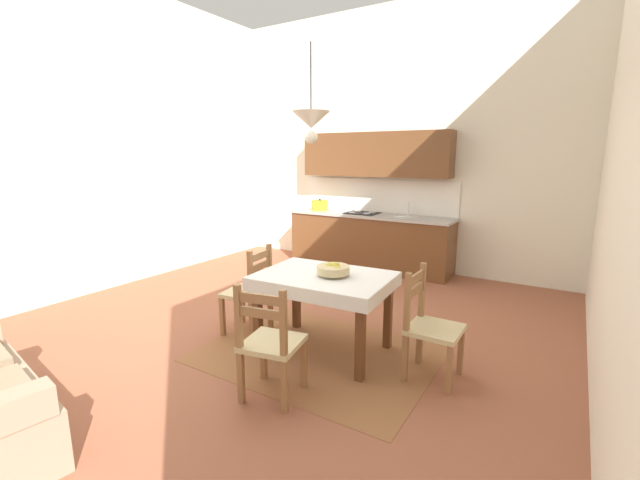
{
  "coord_description": "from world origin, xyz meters",
  "views": [
    {
      "loc": [
        2.6,
        -3.12,
        1.83
      ],
      "look_at": [
        0.42,
        0.41,
        0.98
      ],
      "focal_mm": 23.2,
      "sensor_mm": 36.0,
      "label": 1
    }
  ],
  "objects_px": {
    "dining_chair_camera_side": "(270,344)",
    "kitchen_cabinetry": "(370,216)",
    "dining_chair_window_side": "(430,327)",
    "fruit_bowl": "(333,270)",
    "dining_table": "(324,290)",
    "pendant_lamp": "(311,121)",
    "dining_chair_tv_side": "(249,292)"
  },
  "relations": [
    {
      "from": "dining_chair_window_side",
      "to": "pendant_lamp",
      "type": "xyz_separation_m",
      "value": [
        -1.04,
        -0.2,
        1.67
      ]
    },
    {
      "from": "pendant_lamp",
      "to": "dining_chair_tv_side",
      "type": "bearing_deg",
      "value": 173.93
    },
    {
      "from": "kitchen_cabinetry",
      "to": "fruit_bowl",
      "type": "distance_m",
      "value": 3.16
    },
    {
      "from": "dining_table",
      "to": "dining_chair_camera_side",
      "type": "bearing_deg",
      "value": -86.02
    },
    {
      "from": "dining_chair_camera_side",
      "to": "dining_chair_tv_side",
      "type": "bearing_deg",
      "value": 138.31
    },
    {
      "from": "dining_table",
      "to": "pendant_lamp",
      "type": "distance_m",
      "value": 1.51
    },
    {
      "from": "dining_table",
      "to": "dining_chair_window_side",
      "type": "bearing_deg",
      "value": 3.29
    },
    {
      "from": "dining_chair_camera_side",
      "to": "pendant_lamp",
      "type": "distance_m",
      "value": 1.84
    },
    {
      "from": "dining_chair_tv_side",
      "to": "dining_table",
      "type": "bearing_deg",
      "value": 3.33
    },
    {
      "from": "fruit_bowl",
      "to": "dining_chair_tv_side",
      "type": "bearing_deg",
      "value": -176.24
    },
    {
      "from": "dining_chair_window_side",
      "to": "fruit_bowl",
      "type": "bearing_deg",
      "value": -177.16
    },
    {
      "from": "dining_chair_camera_side",
      "to": "dining_chair_tv_side",
      "type": "xyz_separation_m",
      "value": [
        -0.94,
        0.83,
        0.0
      ]
    },
    {
      "from": "dining_chair_camera_side",
      "to": "kitchen_cabinetry",
      "type": "bearing_deg",
      "value": 104.32
    },
    {
      "from": "fruit_bowl",
      "to": "dining_chair_camera_side",
      "type": "bearing_deg",
      "value": -91.84
    },
    {
      "from": "kitchen_cabinetry",
      "to": "pendant_lamp",
      "type": "height_order",
      "value": "pendant_lamp"
    },
    {
      "from": "dining_chair_window_side",
      "to": "pendant_lamp",
      "type": "distance_m",
      "value": 1.98
    },
    {
      "from": "fruit_bowl",
      "to": "pendant_lamp",
      "type": "relative_size",
      "value": 0.37
    },
    {
      "from": "dining_chair_window_side",
      "to": "dining_chair_camera_side",
      "type": "distance_m",
      "value": 1.32
    },
    {
      "from": "dining_chair_tv_side",
      "to": "pendant_lamp",
      "type": "bearing_deg",
      "value": -6.07
    },
    {
      "from": "dining_table",
      "to": "dining_chair_window_side",
      "type": "distance_m",
      "value": 1.01
    },
    {
      "from": "dining_table",
      "to": "fruit_bowl",
      "type": "xyz_separation_m",
      "value": [
        0.09,
        0.01,
        0.2
      ]
    },
    {
      "from": "dining_table",
      "to": "fruit_bowl",
      "type": "height_order",
      "value": "fruit_bowl"
    },
    {
      "from": "dining_chair_tv_side",
      "to": "fruit_bowl",
      "type": "relative_size",
      "value": 3.1
    },
    {
      "from": "fruit_bowl",
      "to": "pendant_lamp",
      "type": "height_order",
      "value": "pendant_lamp"
    },
    {
      "from": "kitchen_cabinetry",
      "to": "dining_chair_window_side",
      "type": "bearing_deg",
      "value": -56.86
    },
    {
      "from": "dining_chair_window_side",
      "to": "dining_chair_tv_side",
      "type": "height_order",
      "value": "same"
    },
    {
      "from": "dining_chair_tv_side",
      "to": "pendant_lamp",
      "type": "height_order",
      "value": "pendant_lamp"
    },
    {
      "from": "dining_table",
      "to": "pendant_lamp",
      "type": "relative_size",
      "value": 1.57
    },
    {
      "from": "kitchen_cabinetry",
      "to": "pendant_lamp",
      "type": "relative_size",
      "value": 3.39
    },
    {
      "from": "kitchen_cabinetry",
      "to": "dining_chair_window_side",
      "type": "height_order",
      "value": "kitchen_cabinetry"
    },
    {
      "from": "dining_chair_camera_side",
      "to": "pendant_lamp",
      "type": "height_order",
      "value": "pendant_lamp"
    },
    {
      "from": "dining_chair_camera_side",
      "to": "dining_chair_window_side",
      "type": "bearing_deg",
      "value": 45.39
    }
  ]
}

